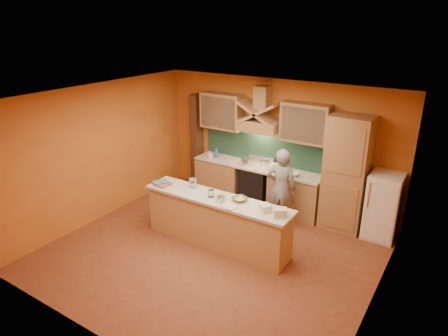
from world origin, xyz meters
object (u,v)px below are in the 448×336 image
Objects in this scene: stove at (256,185)px; fridge at (383,206)px; person at (281,188)px; mixing_bowl at (240,199)px; kitchen_scale at (221,200)px.

fridge reaches higher than stove.
person reaches higher than mixing_bowl.
kitchen_scale is (-0.52, -1.38, 0.17)m from person.
kitchen_scale is at bearing -139.18° from mixing_bowl.
mixing_bowl is at bearing 60.94° from person.
kitchen_scale is (0.36, -2.01, 0.54)m from stove.
stove is at bearing -51.71° from person.
person is at bearing 77.00° from mixing_bowl.
fridge is at bearing 0.00° from stove.
person is 1.20m from mixing_bowl.
person is 6.31× the size of mixing_bowl.
person is (0.88, -0.63, 0.37)m from stove.
stove is 2.71m from fridge.
person is (-1.82, -0.63, 0.17)m from fridge.
stove is 0.69× the size of fridge.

